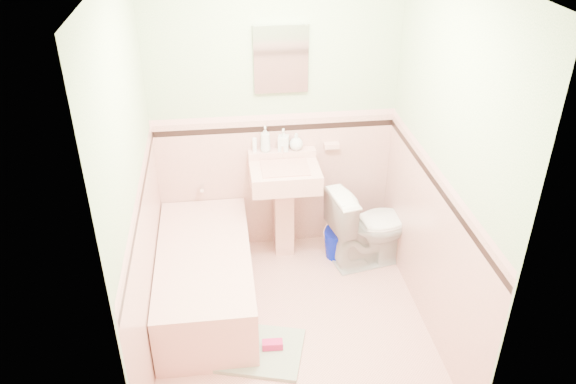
{
  "coord_description": "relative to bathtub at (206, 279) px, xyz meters",
  "views": [
    {
      "loc": [
        -0.44,
        -3.21,
        3.04
      ],
      "look_at": [
        0.0,
        0.25,
        1.0
      ],
      "focal_mm": 35.87,
      "sensor_mm": 36.0,
      "label": 1
    }
  ],
  "objects": [
    {
      "name": "cap_front",
      "position": [
        0.63,
        -1.41,
        0.99
      ],
      "size": [
        2.0,
        0.0,
        2.0
      ],
      "primitive_type": "plane",
      "rotation": [
        -1.57,
        0.0,
        0.0
      ],
      "color": "#EAABA2",
      "rests_on": "ground"
    },
    {
      "name": "wall_front",
      "position": [
        0.63,
        -1.43,
        1.02
      ],
      "size": [
        2.5,
        0.0,
        2.5
      ],
      "primitive_type": "plane",
      "rotation": [
        -1.57,
        0.0,
        0.0
      ],
      "color": "#F3E3C6",
      "rests_on": "ground"
    },
    {
      "name": "sink_faucet",
      "position": [
        0.68,
        0.67,
        0.72
      ],
      "size": [
        0.02,
        0.02,
        0.1
      ],
      "primitive_type": "cylinder",
      "color": "silver",
      "rests_on": "sink"
    },
    {
      "name": "wainscot_right",
      "position": [
        1.62,
        -0.33,
        0.38
      ],
      "size": [
        0.0,
        2.2,
        2.2
      ],
      "primitive_type": "plane",
      "rotation": [
        1.57,
        0.0,
        -1.57
      ],
      "color": "#ECAD9E",
      "rests_on": "ground"
    },
    {
      "name": "wall_right",
      "position": [
        1.63,
        -0.33,
        1.02
      ],
      "size": [
        0.0,
        2.5,
        2.5
      ],
      "primitive_type": "plane",
      "rotation": [
        1.57,
        0.0,
        -1.57
      ],
      "color": "#F3E3C6",
      "rests_on": "ground"
    },
    {
      "name": "bathtub",
      "position": [
        0.0,
        0.0,
        0.0
      ],
      "size": [
        0.7,
        1.5,
        0.45
      ],
      "primitive_type": "cube",
      "color": "#E5A698",
      "rests_on": "floor"
    },
    {
      "name": "cap_right",
      "position": [
        1.61,
        -0.33,
        1.0
      ],
      "size": [
        0.0,
        2.2,
        2.2
      ],
      "primitive_type": "plane",
      "rotation": [
        1.57,
        0.0,
        -1.57
      ],
      "color": "#EAABA2",
      "rests_on": "ground"
    },
    {
      "name": "cap_left",
      "position": [
        -0.35,
        -0.33,
        1.0
      ],
      "size": [
        0.0,
        2.2,
        2.2
      ],
      "primitive_type": "plane",
      "rotation": [
        1.57,
        0.0,
        1.57
      ],
      "color": "#EAABA2",
      "rests_on": "ground"
    },
    {
      "name": "bath_mat",
      "position": [
        0.3,
        -0.57,
        -0.21
      ],
      "size": [
        0.84,
        0.67,
        0.03
      ],
      "primitive_type": "cube",
      "rotation": [
        0.0,
        0.0,
        -0.28
      ],
      "color": "#98AB8E",
      "rests_on": "floor"
    },
    {
      "name": "accent_right",
      "position": [
        1.61,
        -0.33,
        0.89
      ],
      "size": [
        0.0,
        2.2,
        2.2
      ],
      "primitive_type": "plane",
      "rotation": [
        1.57,
        0.0,
        -1.57
      ],
      "color": "black",
      "rests_on": "ground"
    },
    {
      "name": "soap_bottle_left",
      "position": [
        0.54,
        0.71,
        0.83
      ],
      "size": [
        0.09,
        0.09,
        0.22
      ],
      "primitive_type": "imported",
      "rotation": [
        0.0,
        0.0,
        -0.04
      ],
      "color": "#B2B2B2",
      "rests_on": "sink"
    },
    {
      "name": "wainscot_back",
      "position": [
        0.63,
        0.76,
        0.38
      ],
      "size": [
        2.0,
        0.0,
        2.0
      ],
      "primitive_type": "plane",
      "rotation": [
        1.57,
        0.0,
        0.0
      ],
      "color": "#ECAD9E",
      "rests_on": "ground"
    },
    {
      "name": "accent_left",
      "position": [
        -0.35,
        -0.33,
        0.89
      ],
      "size": [
        0.0,
        2.2,
        2.2
      ],
      "primitive_type": "plane",
      "rotation": [
        1.57,
        0.0,
        1.57
      ],
      "color": "black",
      "rests_on": "ground"
    },
    {
      "name": "tube",
      "position": [
        0.46,
        0.71,
        0.78
      ],
      "size": [
        0.05,
        0.05,
        0.12
      ],
      "primitive_type": "cylinder",
      "rotation": [
        0.0,
        0.0,
        -0.38
      ],
      "color": "white",
      "rests_on": "sink"
    },
    {
      "name": "wainscot_front",
      "position": [
        0.63,
        -1.42,
        0.38
      ],
      "size": [
        2.0,
        0.0,
        2.0
      ],
      "primitive_type": "plane",
      "rotation": [
        -1.57,
        0.0,
        0.0
      ],
      "color": "#ECAD9E",
      "rests_on": "ground"
    },
    {
      "name": "wall_back",
      "position": [
        0.63,
        0.77,
        1.02
      ],
      "size": [
        2.5,
        0.0,
        2.5
      ],
      "primitive_type": "plane",
      "rotation": [
        1.57,
        0.0,
        0.0
      ],
      "color": "#F3E3C6",
      "rests_on": "ground"
    },
    {
      "name": "accent_back",
      "position": [
        0.63,
        0.75,
        0.9
      ],
      "size": [
        2.0,
        0.0,
        2.0
      ],
      "primitive_type": "plane",
      "rotation": [
        1.57,
        0.0,
        0.0
      ],
      "color": "black",
      "rests_on": "ground"
    },
    {
      "name": "toilet",
      "position": [
        1.38,
        0.35,
        0.14
      ],
      "size": [
        0.78,
        0.54,
        0.73
      ],
      "primitive_type": "imported",
      "rotation": [
        0.0,
        0.0,
        1.78
      ],
      "color": "white",
      "rests_on": "floor"
    },
    {
      "name": "soap_dish",
      "position": [
        1.1,
        0.73,
        0.72
      ],
      "size": [
        0.13,
        0.07,
        0.04
      ],
      "primitive_type": "cube",
      "color": "#E5A698",
      "rests_on": "wall_back"
    },
    {
      "name": "soap_bottle_right",
      "position": [
        0.8,
        0.71,
        0.79
      ],
      "size": [
        0.13,
        0.13,
        0.14
      ],
      "primitive_type": "imported",
      "rotation": [
        0.0,
        0.0,
        0.18
      ],
      "color": "#B2B2B2",
      "rests_on": "sink"
    },
    {
      "name": "wainscot_left",
      "position": [
        -0.36,
        -0.33,
        0.38
      ],
      "size": [
        0.0,
        2.2,
        2.2
      ],
      "primitive_type": "plane",
      "rotation": [
        1.57,
        0.0,
        1.57
      ],
      "color": "#ECAD9E",
      "rests_on": "ground"
    },
    {
      "name": "wall_left",
      "position": [
        -0.37,
        -0.33,
        1.02
      ],
      "size": [
        0.0,
        2.5,
        2.5
      ],
      "primitive_type": "plane",
      "rotation": [
        1.57,
        0.0,
        1.57
      ],
      "color": "#F3E3C6",
      "rests_on": "ground"
    },
    {
      "name": "floor",
      "position": [
        0.63,
        -0.33,
        -0.23
      ],
      "size": [
        2.2,
        2.2,
        0.0
      ],
      "primitive_type": "plane",
      "color": "#EAA899",
      "rests_on": "ground"
    },
    {
      "name": "shoe",
      "position": [
        0.45,
        -0.59,
        -0.17
      ],
      "size": [
        0.15,
        0.07,
        0.06
      ],
      "primitive_type": "cube",
      "rotation": [
        0.0,
        0.0,
        -0.05
      ],
      "color": "#BF1E59",
      "rests_on": "bath_mat"
    },
    {
      "name": "soap_bottle_mid",
      "position": [
        0.69,
        0.71,
        0.81
      ],
      "size": [
        0.1,
        0.1,
        0.19
      ],
      "primitive_type": "imported",
      "rotation": [
        0.0,
        0.0,
        -0.24
      ],
      "color": "#B2B2B2",
      "rests_on": "sink"
    },
    {
      "name": "accent_front",
      "position": [
        0.63,
        -1.41,
        0.9
      ],
      "size": [
        2.0,
        0.0,
        2.0
      ],
      "primitive_type": "plane",
      "rotation": [
        -1.57,
        0.0,
        0.0
      ],
      "color": "black",
      "rests_on": "ground"
    },
    {
      "name": "medicine_cabinet",
      "position": [
        0.68,
        0.74,
        1.47
      ],
      "size": [
        0.42,
        0.04,
        0.53
      ],
      "primitive_type": "cube",
      "color": "white",
      "rests_on": "wall_back"
    },
    {
      "name": "tub_faucet",
      "position": [
        0.0,
        0.72,
        0.41
      ],
      "size": [
        0.04,
        0.12,
        0.04
      ],
      "primitive_type": "cylinder",
      "rotation": [
        1.57,
        0.0,
        0.0
      ],
      "color": "silver",
      "rests_on": "wall_back"
    },
    {
      "name": "bucket",
      "position": [
        1.14,
        0.46,
        -0.1
      ],
      "size": [
        0.29,
        0.29,
        0.26
      ],
      "primitive_type": null,
      "rotation": [
        0.0,
        0.0,
        0.12
      ],
      "color": "#000FAD",
      "rests_on": "floor"
    },
    {
      "name": "cap_back",
      "position": [
        0.63,
        0.75,
        0.99
      ],
      "size": [
        2.0,
        0.0,
        2.0
      ],
      "primitive_type": "plane",
      "rotation": [
        1.57,
        0.0,
        0.0
      ],
      "color": "#EAABA2",
      "rests_on": "ground"
    },
    {
      "name": "sink",
      "position": [
        0.68,
        0.53,
        0.22
      ],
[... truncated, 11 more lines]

